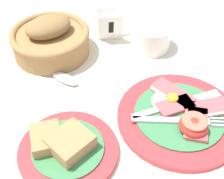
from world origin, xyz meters
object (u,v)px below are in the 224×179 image
(breakfast_plate, at_px, (181,116))
(teaspoon_near_cup, at_px, (74,84))
(bread_plate, at_px, (66,148))
(sugar_cup, at_px, (151,36))
(bread_basket, at_px, (50,39))
(number_card, at_px, (111,26))

(breakfast_plate, bearing_deg, teaspoon_near_cup, 141.00)
(bread_plate, xyz_separation_m, sugar_cup, (0.24, 0.25, 0.02))
(breakfast_plate, distance_m, teaspoon_near_cup, 0.23)
(breakfast_plate, bearing_deg, bread_basket, 127.68)
(breakfast_plate, height_order, bread_plate, bread_plate)
(teaspoon_near_cup, bearing_deg, number_card, -77.75)
(bread_basket, height_order, teaspoon_near_cup, bread_basket)
(bread_plate, height_order, bread_basket, bread_basket)
(sugar_cup, bearing_deg, bread_plate, -133.62)
(bread_basket, distance_m, teaspoon_near_cup, 0.13)
(sugar_cup, height_order, teaspoon_near_cup, sugar_cup)
(sugar_cup, distance_m, number_card, 0.10)
(sugar_cup, bearing_deg, breakfast_plate, -95.64)
(breakfast_plate, xyz_separation_m, sugar_cup, (0.02, 0.23, 0.02))
(breakfast_plate, distance_m, bread_basket, 0.34)
(teaspoon_near_cup, bearing_deg, bread_basket, -25.47)
(sugar_cup, height_order, bread_basket, bread_basket)
(bread_plate, relative_size, number_card, 2.32)
(breakfast_plate, relative_size, teaspoon_near_cup, 1.44)
(bread_plate, xyz_separation_m, bread_basket, (0.01, 0.29, 0.02))
(breakfast_plate, relative_size, bread_plate, 1.36)
(teaspoon_near_cup, bearing_deg, breakfast_plate, -168.49)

